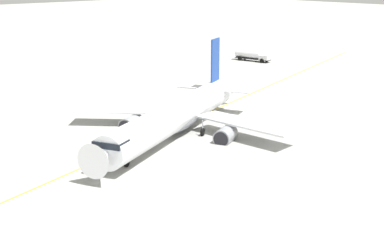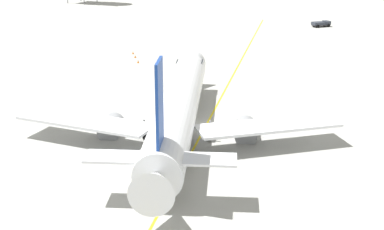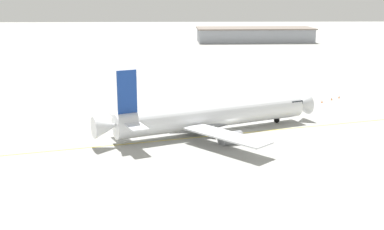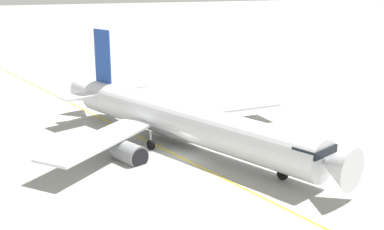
# 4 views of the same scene
# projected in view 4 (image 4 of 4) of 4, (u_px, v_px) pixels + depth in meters

# --- Properties ---
(ground_plane) EXTENTS (600.00, 600.00, 0.00)m
(ground_plane) POSITION_uv_depth(u_px,v_px,m) (180.00, 158.00, 51.75)
(ground_plane) COLOR #9E9E99
(airliner_main) EXTENTS (31.60, 39.21, 12.25)m
(airliner_main) POSITION_uv_depth(u_px,v_px,m) (181.00, 122.00, 55.12)
(airliner_main) COLOR white
(airliner_main) RESTS_ON ground_plane
(taxiway_centreline) EXTENTS (47.73, 162.73, 0.01)m
(taxiway_centreline) POSITION_uv_depth(u_px,v_px,m) (135.00, 135.00, 59.42)
(taxiway_centreline) COLOR yellow
(taxiway_centreline) RESTS_ON ground_plane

